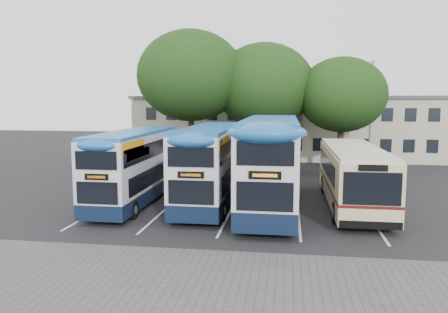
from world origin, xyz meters
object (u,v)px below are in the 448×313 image
Objects in this scene: tree_mid at (264,86)px; bus_dd_mid at (211,161)px; lamp_post at (371,109)px; bus_dd_left at (134,164)px; bus_dd_right at (271,159)px; tree_right at (342,95)px; bus_single at (353,173)px; tree_left at (191,76)px.

tree_mid reaches higher than bus_dd_mid.
lamp_post is 0.86× the size of tree_mid.
bus_dd_right is (7.59, -0.09, 0.41)m from bus_dd_left.
lamp_post is 18.21m from bus_dd_mid.
tree_mid is at bearing 174.26° from tree_right.
bus_dd_left is at bearing 179.35° from bus_dd_right.
bus_single is (7.77, 0.54, -0.54)m from bus_dd_mid.
bus_dd_right is (-7.74, -14.90, -2.43)m from lamp_post.
tree_left is at bearing 119.38° from bus_dd_right.
tree_right is 12.73m from bus_single.
tree_left is 1.00× the size of bus_dd_right.
tree_left reaches higher than bus_dd_left.
tree_right is at bearing 45.75° from bus_dd_left.
tree_left is 1.10× the size of tree_mid.
bus_dd_right is (7.12, -12.64, -5.12)m from tree_left.
tree_mid reaches higher than bus_dd_right.
lamp_post is 9.13m from tree_mid.
tree_left is (-14.85, -2.26, 2.70)m from lamp_post.
lamp_post is 3.32m from tree_right.
bus_dd_right is at bearing -11.54° from bus_dd_mid.
bus_single is (11.56, -11.42, -5.93)m from tree_left.
lamp_post reaches higher than bus_dd_right.
bus_single is at bearing 3.98° from bus_dd_mid.
lamp_post is at bearing 76.48° from bus_single.
bus_dd_right is (1.12, -13.79, -4.31)m from tree_mid.
tree_mid is 14.50m from bus_dd_right.
tree_mid is 0.91× the size of bus_dd_right.
bus_dd_mid is (3.80, -11.96, -5.39)m from tree_left.
bus_dd_left is at bearing -115.26° from tree_mid.
bus_dd_mid is at bearing -99.51° from tree_mid.
lamp_post is at bearing 33.80° from tree_right.
tree_mid is at bearing 80.49° from bus_dd_mid.
tree_right is (6.27, -0.63, -0.76)m from tree_mid.
bus_dd_left is 7.60m from bus_dd_right.
bus_dd_mid is at bearing -176.02° from bus_single.
bus_dd_mid is 0.90× the size of bus_dd_right.
bus_dd_right is at bearing -111.35° from tree_right.
lamp_post is 21.50m from bus_dd_left.
lamp_post is 16.96m from bus_dd_right.
tree_right is 0.89× the size of bus_dd_mid.
bus_dd_mid is at bearing -124.14° from tree_right.
tree_right reaches higher than bus_dd_mid.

